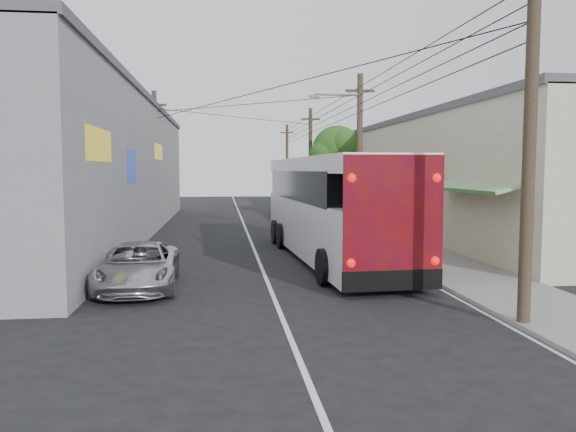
% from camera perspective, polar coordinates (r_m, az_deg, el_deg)
% --- Properties ---
extents(ground, '(120.00, 120.00, 0.00)m').
position_cam_1_polar(ground, '(13.93, -0.89, -9.65)').
color(ground, black).
rests_on(ground, ground).
extents(sidewalk, '(3.00, 80.00, 0.12)m').
position_cam_1_polar(sidewalk, '(34.51, 6.48, -0.97)').
color(sidewalk, slate).
rests_on(sidewalk, ground).
extents(building_right, '(7.09, 40.00, 6.25)m').
position_cam_1_polar(building_right, '(37.52, 12.53, 4.13)').
color(building_right, beige).
rests_on(building_right, ground).
extents(building_left, '(7.20, 36.00, 7.25)m').
position_cam_1_polar(building_left, '(32.22, -19.59, 4.79)').
color(building_left, gray).
rests_on(building_left, ground).
extents(utility_poles, '(11.80, 45.28, 8.00)m').
position_cam_1_polar(utility_poles, '(34.05, 0.86, 5.84)').
color(utility_poles, '#473828').
rests_on(utility_poles, ground).
extents(street_tree, '(4.40, 4.00, 6.60)m').
position_cam_1_polar(street_tree, '(40.31, 5.10, 6.42)').
color(street_tree, '#3F2B19').
rests_on(street_tree, ground).
extents(coach_bus, '(3.70, 13.71, 3.91)m').
position_cam_1_polar(coach_bus, '(21.68, 4.35, 0.92)').
color(coach_bus, white).
rests_on(coach_bus, ground).
extents(jeepney, '(2.38, 4.85, 1.32)m').
position_cam_1_polar(jeepney, '(16.95, -14.94, -4.94)').
color(jeepney, silver).
rests_on(jeepney, ground).
extents(parked_suv, '(3.27, 6.39, 1.78)m').
position_cam_1_polar(parked_suv, '(27.05, 4.32, -0.75)').
color(parked_suv, gray).
rests_on(parked_suv, ground).
extents(parked_car_mid, '(2.17, 4.45, 1.46)m').
position_cam_1_polar(parked_car_mid, '(34.36, 1.94, 0.16)').
color(parked_car_mid, '#2B2A30').
rests_on(parked_car_mid, ground).
extents(parked_car_far, '(1.73, 4.71, 1.54)m').
position_cam_1_polar(parked_car_far, '(42.67, 0.24, 1.10)').
color(parked_car_far, '#222127').
rests_on(parked_car_far, ground).
extents(pedestrian_near, '(0.60, 0.44, 1.53)m').
position_cam_1_polar(pedestrian_near, '(30.19, 10.51, -0.25)').
color(pedestrian_near, pink).
rests_on(pedestrian_near, sidewalk).
extents(pedestrian_far, '(0.92, 0.83, 1.57)m').
position_cam_1_polar(pedestrian_far, '(28.34, 9.71, -0.52)').
color(pedestrian_far, '#9CC0E3').
rests_on(pedestrian_far, sidewalk).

